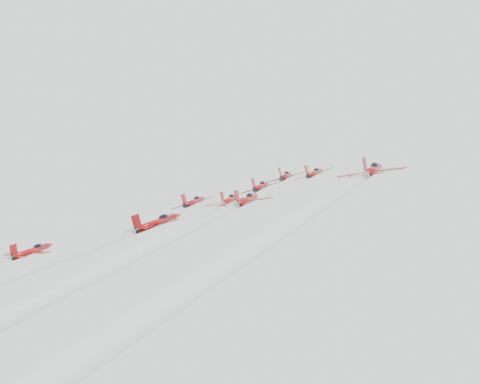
% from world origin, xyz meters
% --- Properties ---
extents(jet_lead, '(10.31, 12.80, 9.42)m').
position_xyz_m(jet_lead, '(0.25, 25.10, 172.99)').
color(jet_lead, maroon).
extents(jet_row2_left, '(9.73, 12.08, 8.89)m').
position_xyz_m(jet_row2_left, '(-15.37, 12.41, 163.95)').
color(jet_row2_left, '#A9101F').
extents(jet_row2_center, '(9.57, 11.88, 8.75)m').
position_xyz_m(jet_row2_center, '(0.64, 10.21, 162.39)').
color(jet_row2_center, '#AD1010').
extents(jet_row2_right, '(8.73, 10.84, 7.98)m').
position_xyz_m(jet_row2_right, '(10.71, 13.07, 164.41)').
color(jet_row2_right, '#AB2110').
extents(jet_center, '(8.35, 74.67, 53.63)m').
position_xyz_m(jet_center, '(1.15, -37.48, 128.34)').
color(jet_center, '#AA1610').
extents(jet_rear_right, '(8.90, 79.53, 57.11)m').
position_xyz_m(jet_rear_right, '(7.92, -47.54, 121.17)').
color(jet_rear_right, '#AA1015').
extents(jet_rear_farright, '(10.09, 90.18, 64.76)m').
position_xyz_m(jet_rear_farright, '(27.10, -51.01, 118.70)').
color(jet_rear_farright, maroon).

